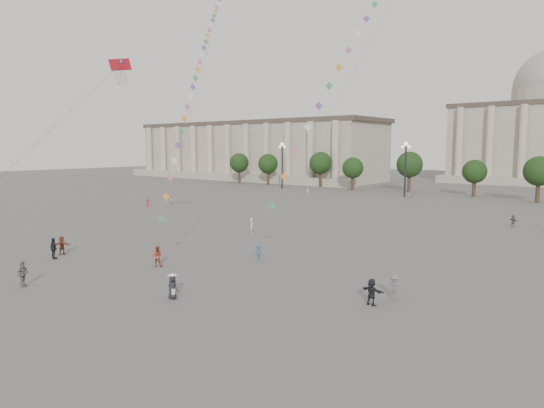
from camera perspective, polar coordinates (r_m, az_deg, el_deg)
The scene contains 21 objects.
ground at distance 31.73m, azimuth -12.16°, elevation -11.18°, with size 360.00×360.00×0.00m, color #555250.
hall_west at distance 149.79m, azimuth -2.31°, elevation 6.27°, with size 84.00×26.22×17.20m.
tree_row at distance 99.77m, azimuth 25.20°, elevation 3.65°, with size 137.12×5.12×8.00m.
lamp_post_far_west at distance 112.28m, azimuth 1.21°, elevation 5.57°, with size 2.00×0.90×10.65m.
lamp_post_mid_west at distance 96.90m, azimuth 15.45°, elevation 5.14°, with size 2.00×0.90×10.65m.
person_crowd_1 at distance 82.63m, azimuth -11.70°, elevation 0.49°, with size 0.84×0.66×1.73m, color beige.
person_crowd_2 at distance 79.24m, azimuth -14.41°, elevation 0.07°, with size 0.97×0.56×1.50m, color #9E2D2B.
person_crowd_3 at distance 30.79m, azimuth 11.64°, elevation -10.10°, with size 1.54×0.49×1.66m, color black.
person_crowd_4 at distance 92.71m, azimuth 15.94°, elevation 0.97°, with size 1.40×0.44×1.51m, color #B8B9B4.
person_crowd_6 at distance 32.00m, azimuth 14.19°, elevation -9.49°, with size 1.09×0.63×1.69m, color slate.
person_crowd_10 at distance 94.19m, azimuth 4.22°, elevation 1.35°, with size 0.61×0.40×1.68m, color #B6B6B2.
person_crowd_12 at distance 65.88m, azimuth 26.52°, elevation -1.76°, with size 1.37×0.44×1.48m, color slate.
person_crowd_13 at distance 54.88m, azimuth -2.41°, elevation -2.51°, with size 0.62×0.41×1.70m, color silver.
tourist_1 at distance 46.14m, azimuth -24.30°, elevation -4.79°, with size 1.09×0.45×1.86m, color black.
tourist_2 at distance 47.87m, azimuth -23.48°, elevation -4.48°, with size 1.53×0.49×1.65m, color brown.
tourist_3 at distance 38.17m, azimuth -27.28°, elevation -7.32°, with size 1.06×0.44×1.80m, color slate.
kite_flyer_0 at distance 40.63m, azimuth -13.36°, elevation -5.98°, with size 0.84×0.65×1.72m, color #A03F2B.
kite_flyer_1 at distance 41.48m, azimuth -1.59°, elevation -5.70°, with size 0.96×0.55×1.49m, color #375D7B.
hat_person at distance 31.98m, azimuth -11.62°, elevation -9.48°, with size 0.83×0.63×1.69m.
dragon_kite at distance 49.82m, azimuth -17.64°, elevation 14.40°, with size 2.22×9.11×23.19m.
kite_train_west at distance 67.04m, azimuth -8.12°, elevation 16.85°, with size 31.78×39.54×63.23m.
Camera 1 is at (23.62, -18.84, 9.69)m, focal length 32.00 mm.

